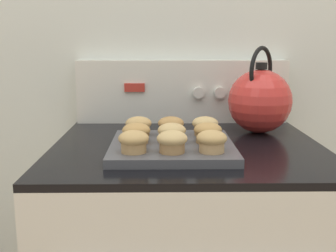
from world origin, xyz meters
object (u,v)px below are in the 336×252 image
muffin_r0_c0 (134,141)px  muffin_r2_c0 (139,126)px  muffin_r0_c1 (172,141)px  muffin_r2_c1 (171,126)px  muffin_r1_c2 (208,132)px  muffin_pan (172,147)px  muffin_r0_c2 (212,141)px  tea_kettle (260,100)px  muffin_r1_c0 (136,133)px  muffin_r1_c1 (172,133)px  muffin_r2_c2 (205,126)px

muffin_r0_c0 → muffin_r2_c0: size_ratio=1.00×
muffin_r0_c1 → muffin_r2_c1: size_ratio=1.00×
muffin_r0_c1 → muffin_r1_c2: bearing=45.4°
muffin_r0_c0 → muffin_r2_c1: bearing=63.1°
muffin_r1_c2 → muffin_r2_c1: same height
muffin_pan → muffin_r0_c2: bearing=-44.8°
muffin_r2_c0 → muffin_r0_c1: bearing=-64.3°
muffin_r0_c2 → muffin_r1_c2: (0.00, 0.09, 0.00)m
muffin_r2_c0 → tea_kettle: (0.37, 0.13, 0.05)m
muffin_r1_c0 → muffin_r1_c1: 0.09m
muffin_r0_c1 → muffin_r2_c2: size_ratio=1.00×
muffin_r0_c2 → muffin_r2_c1: bearing=117.1°
muffin_r0_c1 → muffin_r1_c2: same height
muffin_r1_c2 → tea_kettle: (0.18, 0.22, 0.05)m
muffin_r0_c0 → muffin_r0_c2: (0.18, -0.00, 0.00)m
muffin_r1_c1 → tea_kettle: bearing=39.2°
muffin_r1_c0 → muffin_r1_c1: size_ratio=1.00×
muffin_r2_c1 → muffin_r2_c0: bearing=179.6°
muffin_r0_c2 → muffin_r2_c0: 0.26m
muffin_r0_c1 → muffin_r0_c2: bearing=1.6°
muffin_r2_c0 → tea_kettle: size_ratio=0.27×
muffin_r1_c2 → muffin_r2_c1: size_ratio=1.00×
muffin_r1_c1 → muffin_r2_c0: bearing=134.1°
muffin_pan → muffin_r1_c1: size_ratio=4.34×
muffin_pan → muffin_r1_c2: size_ratio=4.34×
tea_kettle → muffin_r2_c2: bearing=-143.6°
muffin_pan → muffin_r0_c0: (-0.09, -0.09, 0.04)m
muffin_r0_c2 → muffin_r2_c0: same height
muffin_r2_c0 → muffin_r1_c0: bearing=-90.5°
muffin_pan → muffin_r2_c1: 0.10m
muffin_r2_c0 → muffin_r2_c2: bearing=-0.5°
muffin_r0_c0 → muffin_r2_c2: same height
muffin_r0_c2 → muffin_r1_c2: same height
muffin_r1_c1 → muffin_r0_c1: bearing=-90.9°
muffin_pan → muffin_r1_c1: (-0.00, -0.00, 0.04)m
tea_kettle → muffin_r0_c0: bearing=-139.6°
muffin_r2_c0 → tea_kettle: 0.39m
muffin_r1_c0 → muffin_r1_c2: same height
muffin_pan → tea_kettle: 0.37m
muffin_r1_c2 → muffin_r2_c0: same height
muffin_r1_c1 → muffin_r0_c0: bearing=-136.3°
muffin_r0_c1 → muffin_r2_c2: bearing=62.2°
muffin_r1_c1 → muffin_r0_c2: bearing=-43.8°
muffin_pan → muffin_r0_c1: bearing=-91.3°
muffin_r1_c1 → muffin_r2_c2: 0.13m
muffin_r0_c0 → tea_kettle: bearing=40.4°
muffin_r2_c0 → tea_kettle: bearing=19.8°
muffin_r1_c0 → muffin_r2_c2: (0.19, 0.09, 0.00)m
muffin_r2_c2 → muffin_r1_c0: bearing=-154.1°
muffin_r1_c0 → tea_kettle: size_ratio=0.27×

